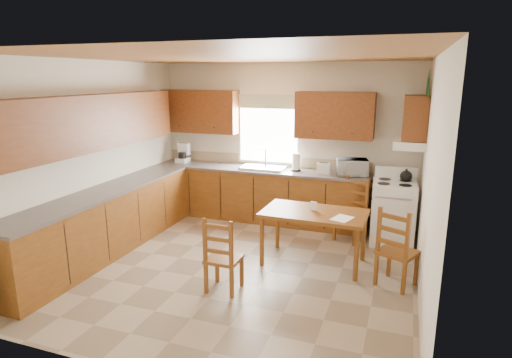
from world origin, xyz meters
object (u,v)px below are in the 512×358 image
(stove, at_px, (392,213))
(dining_table, at_px, (314,237))
(microwave, at_px, (352,167))
(chair_near_left, at_px, (224,254))
(chair_far_right, at_px, (351,210))
(chair_near_right, at_px, (398,247))
(chair_far_left, at_px, (365,206))

(stove, relative_size, dining_table, 0.68)
(microwave, distance_m, chair_near_left, 2.87)
(stove, distance_m, microwave, 0.96)
(microwave, bearing_deg, chair_near_left, -128.50)
(stove, xyz_separation_m, chair_far_right, (-0.60, -0.13, 0.02))
(chair_near_right, relative_size, chair_far_left, 1.10)
(chair_near_left, bearing_deg, dining_table, -126.80)
(microwave, height_order, dining_table, microwave)
(chair_near_right, bearing_deg, microwave, -41.55)
(stove, bearing_deg, chair_near_right, -89.13)
(stove, distance_m, chair_far_right, 0.62)
(stove, xyz_separation_m, chair_near_left, (-1.79, -2.23, -0.00))
(microwave, distance_m, chair_far_right, 0.74)
(dining_table, relative_size, chair_near_right, 1.39)
(dining_table, relative_size, chair_far_left, 1.52)
(chair_near_right, bearing_deg, chair_near_left, 47.14)
(stove, height_order, chair_far_right, chair_far_right)
(dining_table, distance_m, chair_near_left, 1.38)
(stove, xyz_separation_m, chair_far_left, (-0.44, 0.30, -0.01))
(dining_table, bearing_deg, microwave, 80.72)
(chair_near_left, relative_size, chair_near_right, 0.93)
(microwave, xyz_separation_m, chair_near_left, (-1.12, -2.57, -0.60))
(dining_table, height_order, chair_far_right, chair_far_right)
(stove, height_order, microwave, microwave)
(stove, bearing_deg, microwave, 149.12)
(dining_table, xyz_separation_m, chair_far_right, (0.36, 1.00, 0.12))
(chair_near_left, bearing_deg, stove, -128.42)
(microwave, relative_size, chair_near_right, 0.45)
(microwave, bearing_deg, chair_far_right, -96.52)
(chair_far_left, bearing_deg, microwave, 163.40)
(microwave, relative_size, dining_table, 0.33)
(chair_near_right, height_order, chair_far_right, chair_near_right)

